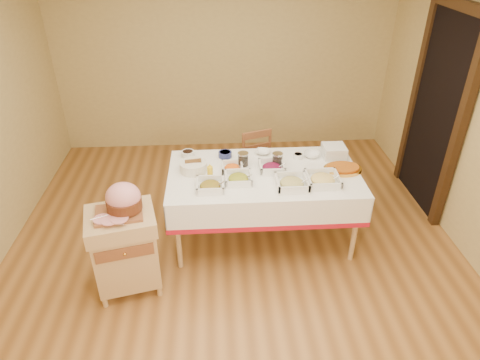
# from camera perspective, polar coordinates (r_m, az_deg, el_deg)

# --- Properties ---
(room_shell) EXTENTS (5.00, 5.00, 5.00)m
(room_shell) POSITION_cam_1_polar(r_m,az_deg,el_deg) (3.55, -0.86, 6.01)
(room_shell) COLOR #93602D
(room_shell) RESTS_ON ground
(doorway) EXTENTS (0.09, 1.10, 2.20)m
(doorway) POSITION_cam_1_polar(r_m,az_deg,el_deg) (5.03, 24.82, 8.52)
(doorway) COLOR black
(doorway) RESTS_ON ground
(dining_table) EXTENTS (1.82, 1.02, 0.76)m
(dining_table) POSITION_cam_1_polar(r_m,az_deg,el_deg) (4.17, 3.12, -0.89)
(dining_table) COLOR tan
(dining_table) RESTS_ON ground
(butcher_cart) EXTENTS (0.64, 0.57, 0.78)m
(butcher_cart) POSITION_cam_1_polar(r_m,az_deg,el_deg) (3.80, -15.11, -8.62)
(butcher_cart) COLOR tan
(butcher_cart) RESTS_ON ground
(dining_chair) EXTENTS (0.47, 0.46, 0.84)m
(dining_chair) POSITION_cam_1_polar(r_m,az_deg,el_deg) (4.82, 2.81, 1.53)
(dining_chair) COLOR brown
(dining_chair) RESTS_ON ground
(ham_on_board) EXTENTS (0.40, 0.38, 0.26)m
(ham_on_board) POSITION_cam_1_polar(r_m,az_deg,el_deg) (3.55, -15.36, -2.67)
(ham_on_board) COLOR brown
(ham_on_board) RESTS_ON butcher_cart
(serving_dish_a) EXTENTS (0.25, 0.25, 0.11)m
(serving_dish_a) POSITION_cam_1_polar(r_m,az_deg,el_deg) (3.82, -3.99, -0.73)
(serving_dish_a) COLOR silver
(serving_dish_a) RESTS_ON dining_table
(serving_dish_b) EXTENTS (0.24, 0.24, 0.10)m
(serving_dish_b) POSITION_cam_1_polar(r_m,az_deg,el_deg) (3.93, -0.21, 0.25)
(serving_dish_b) COLOR silver
(serving_dish_b) RESTS_ON dining_table
(serving_dish_c) EXTENTS (0.28, 0.28, 0.12)m
(serving_dish_c) POSITION_cam_1_polar(r_m,az_deg,el_deg) (3.88, 6.93, -0.37)
(serving_dish_c) COLOR silver
(serving_dish_c) RESTS_ON dining_table
(serving_dish_d) EXTENTS (0.30, 0.30, 0.11)m
(serving_dish_d) POSITION_cam_1_polar(r_m,az_deg,el_deg) (3.98, 10.99, 0.10)
(serving_dish_d) COLOR silver
(serving_dish_d) RESTS_ON dining_table
(serving_dish_e) EXTENTS (0.21, 0.20, 0.10)m
(serving_dish_e) POSITION_cam_1_polar(r_m,az_deg,el_deg) (4.11, -1.04, 1.68)
(serving_dish_e) COLOR silver
(serving_dish_e) RESTS_ON dining_table
(serving_dish_f) EXTENTS (0.25, 0.24, 0.11)m
(serving_dish_f) POSITION_cam_1_polar(r_m,az_deg,el_deg) (4.11, 4.25, 1.74)
(serving_dish_f) COLOR silver
(serving_dish_f) RESTS_ON dining_table
(small_bowl_left) EXTENTS (0.13, 0.13, 0.06)m
(small_bowl_left) POSITION_cam_1_polar(r_m,az_deg,el_deg) (4.39, -6.96, 3.52)
(small_bowl_left) COLOR silver
(small_bowl_left) RESTS_ON dining_table
(small_bowl_mid) EXTENTS (0.14, 0.14, 0.06)m
(small_bowl_mid) POSITION_cam_1_polar(r_m,az_deg,el_deg) (4.35, -2.00, 3.48)
(small_bowl_mid) COLOR navy
(small_bowl_mid) RESTS_ON dining_table
(small_bowl_right) EXTENTS (0.10, 0.10, 0.05)m
(small_bowl_right) POSITION_cam_1_polar(r_m,az_deg,el_deg) (4.36, 7.75, 3.22)
(small_bowl_right) COLOR silver
(small_bowl_right) RESTS_ON dining_table
(bowl_white_imported) EXTENTS (0.18, 0.18, 0.04)m
(bowl_white_imported) POSITION_cam_1_polar(r_m,az_deg,el_deg) (4.42, 3.07, 3.75)
(bowl_white_imported) COLOR silver
(bowl_white_imported) RESTS_ON dining_table
(bowl_small_imported) EXTENTS (0.17, 0.17, 0.05)m
(bowl_small_imported) POSITION_cam_1_polar(r_m,az_deg,el_deg) (4.41, 9.56, 3.36)
(bowl_small_imported) COLOR silver
(bowl_small_imported) RESTS_ON dining_table
(preserve_jar_left) EXTENTS (0.11, 0.11, 0.14)m
(preserve_jar_left) POSITION_cam_1_polar(r_m,az_deg,el_deg) (4.18, 0.41, 2.73)
(preserve_jar_left) COLOR silver
(preserve_jar_left) RESTS_ON dining_table
(preserve_jar_right) EXTENTS (0.10, 0.10, 0.13)m
(preserve_jar_right) POSITION_cam_1_polar(r_m,az_deg,el_deg) (4.19, 5.00, 2.68)
(preserve_jar_right) COLOR silver
(preserve_jar_right) RESTS_ON dining_table
(mustard_bottle) EXTENTS (0.05, 0.05, 0.16)m
(mustard_bottle) POSITION_cam_1_polar(r_m,az_deg,el_deg) (3.95, -4.01, 1.03)
(mustard_bottle) COLOR yellow
(mustard_bottle) RESTS_ON dining_table
(bread_basket) EXTENTS (0.26, 0.26, 0.11)m
(bread_basket) POSITION_cam_1_polar(r_m,az_deg,el_deg) (4.11, -6.23, 1.80)
(bread_basket) COLOR silver
(bread_basket) RESTS_ON dining_table
(plate_stack) EXTENTS (0.22, 0.22, 0.12)m
(plate_stack) POSITION_cam_1_polar(r_m,az_deg,el_deg) (4.44, 12.40, 3.75)
(plate_stack) COLOR silver
(plate_stack) RESTS_ON dining_table
(brass_platter) EXTENTS (0.37, 0.27, 0.05)m
(brass_platter) POSITION_cam_1_polar(r_m,az_deg,el_deg) (4.22, 13.52, 1.48)
(brass_platter) COLOR gold
(brass_platter) RESTS_ON dining_table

